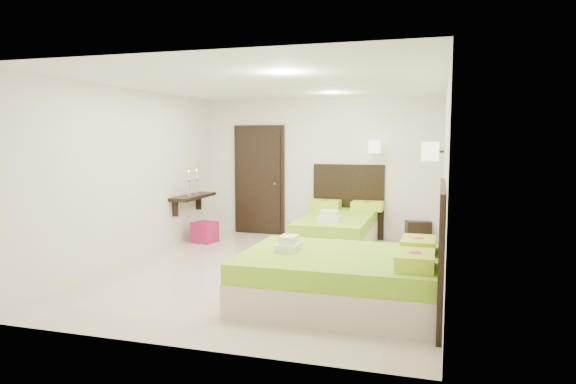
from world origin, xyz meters
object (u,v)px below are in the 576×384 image
(ottoman, at_px, (205,232))
(bed_double, at_px, (348,276))
(bed_single, at_px, (338,229))
(nightstand, at_px, (417,231))

(ottoman, bearing_deg, bed_double, -41.55)
(bed_single, relative_size, ottoman, 5.99)
(bed_single, height_order, nightstand, bed_single)
(bed_single, relative_size, nightstand, 5.10)
(bed_double, relative_size, ottoman, 5.98)
(bed_double, bearing_deg, nightstand, 81.30)
(bed_double, bearing_deg, ottoman, 138.45)
(bed_double, xyz_separation_m, ottoman, (-3.07, 2.72, -0.14))
(bed_single, xyz_separation_m, ottoman, (-2.41, -0.16, -0.15))
(bed_single, relative_size, bed_double, 1.00)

